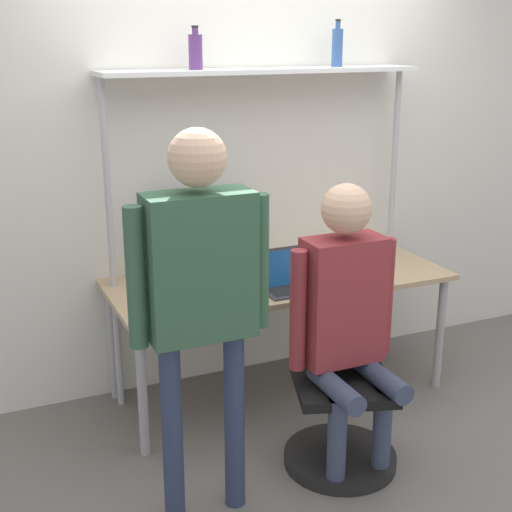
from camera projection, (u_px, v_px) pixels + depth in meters
name	position (u px, v px, depth m)	size (l,w,h in m)	color
ground_plane	(310.00, 423.00, 3.93)	(12.00, 12.00, 0.00)	slate
wall_back	(250.00, 157.00, 4.24)	(8.00, 0.06, 2.70)	silver
desk	(279.00, 287.00, 4.09)	(1.94, 0.78, 0.73)	tan
shelf_unit	(263.00, 115.00, 4.00)	(1.84, 0.30, 1.87)	white
monitor	(193.00, 228.00, 4.04)	(0.55, 0.16, 0.49)	#333338
laptop	(292.00, 278.00, 3.87)	(0.35, 0.22, 0.22)	#333338
cell_phone	(335.00, 281.00, 3.99)	(0.07, 0.15, 0.01)	silver
office_chair	(340.00, 409.00, 3.52)	(0.58, 0.58, 0.92)	black
person_seated	(346.00, 308.00, 3.31)	(0.55, 0.48, 1.42)	#38425B
person_standing	(200.00, 279.00, 2.88)	(0.61, 0.23, 1.72)	#2D3856
bottle_purple	(196.00, 51.00, 3.75)	(0.07, 0.07, 0.22)	#593372
bottle_blue	(337.00, 47.00, 4.07)	(0.06, 0.06, 0.26)	#335999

